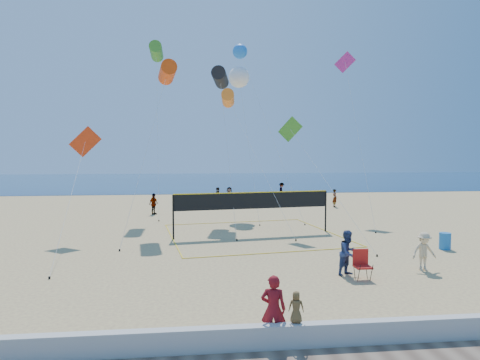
{
  "coord_description": "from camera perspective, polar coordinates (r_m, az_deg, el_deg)",
  "views": [
    {
      "loc": [
        -3.03,
        -13.19,
        4.87
      ],
      "look_at": [
        -1.32,
        2.0,
        3.89
      ],
      "focal_mm": 32.0,
      "sensor_mm": 36.0,
      "label": 1
    }
  ],
  "objects": [
    {
      "name": "kite_8",
      "position": [
        36.04,
        -11.09,
        16.46
      ],
      "size": [
        1.0,
        5.71,
        13.55
      ],
      "rotation": [
        0.0,
        0.0,
        0.01
      ],
      "color": "#3E8E27",
      "rests_on": "ground"
    },
    {
      "name": "ocean",
      "position": [
        75.41,
        -4.12,
        -0.04
      ],
      "size": [
        140.0,
        50.0,
        0.03
      ],
      "primitive_type": "cube",
      "color": "navy",
      "rests_on": "ground"
    },
    {
      "name": "trash_barrel",
      "position": [
        24.09,
        25.66,
        -7.35
      ],
      "size": [
        0.59,
        0.59,
        0.84
      ],
      "primitive_type": "cylinder",
      "rotation": [
        0.0,
        0.0,
        -0.06
      ],
      "color": "blue",
      "rests_on": "ground"
    },
    {
      "name": "kite_3",
      "position": [
        25.89,
        -20.06,
        4.27
      ],
      "size": [
        1.82,
        8.82,
        6.4
      ],
      "rotation": [
        0.0,
        0.0,
        0.27
      ],
      "color": "red",
      "rests_on": "ground"
    },
    {
      "name": "toddler",
      "position": [
        11.26,
        7.51,
        -16.45
      ],
      "size": [
        0.44,
        0.34,
        0.8
      ],
      "primitive_type": "imported",
      "rotation": [
        0.0,
        0.0,
        2.89
      ],
      "color": "brown",
      "rests_on": "seawall"
    },
    {
      "name": "kite_5",
      "position": [
        35.36,
        14.03,
        13.91
      ],
      "size": [
        1.92,
        8.97,
        12.87
      ],
      "rotation": [
        0.0,
        0.0,
        -0.13
      ],
      "color": "#BD2886",
      "rests_on": "ground"
    },
    {
      "name": "kite_6",
      "position": [
        36.34,
        -0.13,
        13.54
      ],
      "size": [
        1.75,
        8.61,
        11.97
      ],
      "rotation": [
        0.0,
        0.0,
        -0.02
      ],
      "color": "white",
      "rests_on": "ground"
    },
    {
      "name": "far_person_1",
      "position": [
        38.92,
        -1.45,
        -2.23
      ],
      "size": [
        1.69,
        1.1,
        1.75
      ],
      "primitive_type": "imported",
      "rotation": [
        0.0,
        0.0,
        -0.39
      ],
      "color": "gray",
      "rests_on": "ground"
    },
    {
      "name": "kite_1",
      "position": [
        33.03,
        -2.66,
        13.48
      ],
      "size": [
        1.51,
        10.63,
        11.21
      ],
      "rotation": [
        0.0,
        0.0,
        -0.19
      ],
      "color": "black",
      "rests_on": "ground"
    },
    {
      "name": "kite_0",
      "position": [
        29.05,
        -9.66,
        13.96
      ],
      "size": [
        2.78,
        8.47,
        10.76
      ],
      "rotation": [
        0.0,
        0.0,
        0.16
      ],
      "color": "#E5420B",
      "rests_on": "ground"
    },
    {
      "name": "volleyball_net",
      "position": [
        25.27,
        1.75,
        -3.39
      ],
      "size": [
        10.81,
        10.69,
        2.56
      ],
      "rotation": [
        0.0,
        0.0,
        0.14
      ],
      "color": "black",
      "rests_on": "ground"
    },
    {
      "name": "kite_7",
      "position": [
        37.27,
        0.0,
        16.75
      ],
      "size": [
        4.2,
        9.01,
        13.94
      ],
      "rotation": [
        0.0,
        0.0,
        0.14
      ],
      "color": "blue",
      "rests_on": "ground"
    },
    {
      "name": "kite_2",
      "position": [
        30.87,
        -1.61,
        10.83
      ],
      "size": [
        3.69,
        8.87,
        9.32
      ],
      "rotation": [
        0.0,
        0.0,
        -0.11
      ],
      "color": "orange",
      "rests_on": "ground"
    },
    {
      "name": "bystander_b",
      "position": [
        19.41,
        23.32,
        -8.74
      ],
      "size": [
        1.05,
        0.63,
        1.6
      ],
      "primitive_type": "imported",
      "rotation": [
        0.0,
        0.0,
        0.04
      ],
      "color": "#D3B98C",
      "rests_on": "ground"
    },
    {
      "name": "bystander_a",
      "position": [
        17.75,
        14.22,
        -9.38
      ],
      "size": [
        1.1,
        1.03,
        1.79
      ],
      "primitive_type": "imported",
      "rotation": [
        0.0,
        0.0,
        0.55
      ],
      "color": "navy",
      "rests_on": "ground"
    },
    {
      "name": "woman",
      "position": [
        11.4,
        4.47,
        -16.79
      ],
      "size": [
        0.73,
        0.57,
        1.77
      ],
      "primitive_type": "imported",
      "rotation": [
        0.0,
        0.0,
        2.88
      ],
      "color": "maroon",
      "rests_on": "ground"
    },
    {
      "name": "seawall",
      "position": [
        11.57,
        9.87,
        -19.65
      ],
      "size": [
        32.0,
        0.3,
        0.6
      ],
      "primitive_type": "cube",
      "color": "#B1B1AC",
      "rests_on": "ground"
    },
    {
      "name": "ground",
      "position": [
        14.38,
        6.37,
        -16.14
      ],
      "size": [
        120.0,
        120.0,
        0.0
      ],
      "primitive_type": "plane",
      "color": "#CFB975",
      "rests_on": "ground"
    },
    {
      "name": "kite_4",
      "position": [
        26.28,
        7.22,
        5.99
      ],
      "size": [
        3.29,
        7.5,
        7.11
      ],
      "rotation": [
        0.0,
        0.0,
        -0.39
      ],
      "color": "#3E8E27",
      "rests_on": "ground"
    },
    {
      "name": "far_person_4",
      "position": [
        45.41,
        5.58,
        -1.43
      ],
      "size": [
        1.0,
        1.26,
        1.71
      ],
      "primitive_type": "imported",
      "rotation": [
        0.0,
        0.0,
        1.18
      ],
      "color": "gray",
      "rests_on": "ground"
    },
    {
      "name": "camp_chair",
      "position": [
        17.39,
        15.92,
        -10.53
      ],
      "size": [
        0.61,
        0.76,
        1.26
      ],
      "rotation": [
        0.0,
        0.0,
        0.0
      ],
      "color": "#B61914",
      "rests_on": "ground"
    },
    {
      "name": "far_person_2",
      "position": [
        39.29,
        12.51,
        -2.37
      ],
      "size": [
        0.42,
        0.61,
        1.61
      ],
      "primitive_type": "imported",
      "rotation": [
        0.0,
        0.0,
        1.63
      ],
      "color": "gray",
      "rests_on": "ground"
    },
    {
      "name": "far_person_0",
      "position": [
        34.45,
        -11.45,
        -3.14
      ],
      "size": [
        0.87,
        1.04,
        1.67
      ],
      "primitive_type": "imported",
      "rotation": [
        0.0,
        0.0,
        1.0
      ],
      "color": "gray",
      "rests_on": "ground"
    },
    {
      "name": "far_person_3",
      "position": [
        39.03,
        -2.92,
        -2.25
      ],
      "size": [
        0.93,
        0.78,
        1.71
      ],
      "primitive_type": "imported",
      "rotation": [
        0.0,
        0.0,
        0.18
      ],
      "color": "gray",
      "rests_on": "ground"
    }
  ]
}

